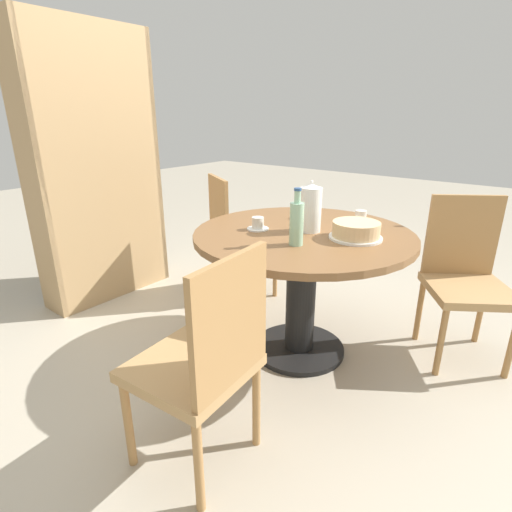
% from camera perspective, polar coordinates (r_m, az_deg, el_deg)
% --- Properties ---
extents(ground_plane, '(14.00, 14.00, 0.00)m').
position_cam_1_polar(ground_plane, '(2.46, 6.10, -13.20)').
color(ground_plane, '#B2A893').
extents(dining_table, '(1.18, 1.18, 0.74)m').
position_cam_1_polar(dining_table, '(2.21, 6.62, -1.04)').
color(dining_table, black).
rests_on(dining_table, ground_plane).
extents(chair_a, '(0.57, 0.57, 0.91)m').
position_cam_1_polar(chair_a, '(3.00, -2.87, 3.19)').
color(chair_a, '#A87A47').
rests_on(chair_a, ground_plane).
extents(chair_b, '(0.45, 0.45, 0.91)m').
position_cam_1_polar(chair_b, '(1.53, -7.48, -14.56)').
color(chair_b, '#A87A47').
rests_on(chair_b, ground_plane).
extents(chair_c, '(0.58, 0.58, 0.91)m').
position_cam_1_polar(chair_c, '(2.51, 27.78, -2.56)').
color(chair_c, '#A87A47').
rests_on(chair_c, ground_plane).
extents(bookshelf, '(0.93, 0.28, 1.90)m').
position_cam_1_polar(bookshelf, '(3.12, -21.67, 11.01)').
color(bookshelf, tan).
rests_on(bookshelf, ground_plane).
extents(coffee_pot, '(0.12, 0.12, 0.27)m').
position_cam_1_polar(coffee_pot, '(2.14, 7.80, 6.79)').
color(coffee_pot, white).
rests_on(coffee_pot, dining_table).
extents(water_bottle, '(0.07, 0.07, 0.27)m').
position_cam_1_polar(water_bottle, '(1.90, 5.82, 4.81)').
color(water_bottle, '#99C6A3').
rests_on(water_bottle, dining_table).
extents(cake_main, '(0.27, 0.27, 0.09)m').
position_cam_1_polar(cake_main, '(2.07, 14.10, 3.55)').
color(cake_main, white).
rests_on(cake_main, dining_table).
extents(cup_a, '(0.12, 0.12, 0.07)m').
position_cam_1_polar(cup_a, '(2.17, 0.26, 4.53)').
color(cup_a, white).
rests_on(cup_a, dining_table).
extents(cup_b, '(0.12, 0.12, 0.07)m').
position_cam_1_polar(cup_b, '(2.43, 7.22, 6.04)').
color(cup_b, white).
rests_on(cup_b, dining_table).
extents(cup_c, '(0.12, 0.12, 0.07)m').
position_cam_1_polar(cup_c, '(2.40, 14.71, 5.35)').
color(cup_c, white).
rests_on(cup_c, dining_table).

